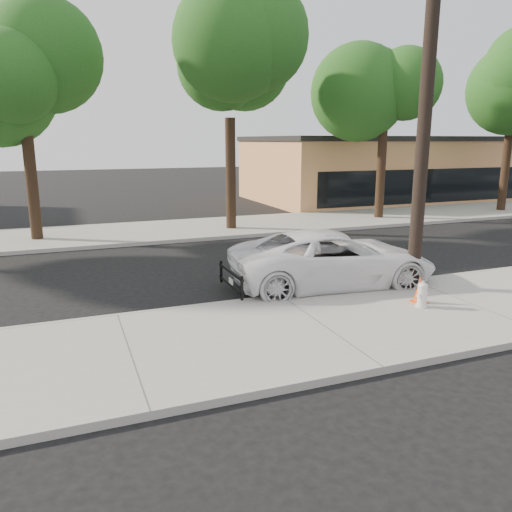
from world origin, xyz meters
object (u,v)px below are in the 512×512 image
Objects in this scene: utility_pole at (425,110)px; traffic_cone at (420,290)px; fire_hydrant at (422,295)px; police_cruiser at (333,259)px.

traffic_cone is (-0.70, -1.15, -4.24)m from utility_pole.
traffic_cone reaches higher than fire_hydrant.
traffic_cone is at bearing -121.48° from utility_pole.
fire_hydrant is (0.87, -2.68, -0.35)m from police_cruiser.
police_cruiser reaches higher than fire_hydrant.
traffic_cone is at bearing 45.97° from fire_hydrant.
fire_hydrant is at bearing -155.85° from police_cruiser.
police_cruiser is 9.54× the size of fire_hydrant.
police_cruiser is 8.77× the size of traffic_cone.
utility_pole reaches higher than fire_hydrant.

